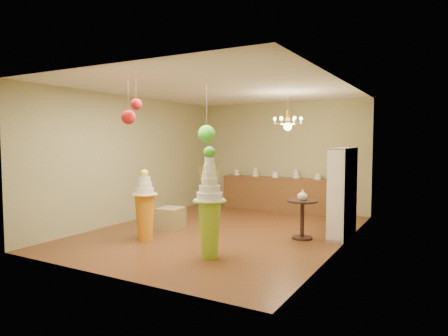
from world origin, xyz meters
The scene contains 17 objects.
floor centered at (0.00, 0.00, 0.00)m, with size 6.50×6.50×0.00m, color #593118.
ceiling centered at (0.00, 0.00, 3.00)m, with size 6.50×6.50×0.00m, color silver.
wall_back centered at (0.00, 3.25, 1.50)m, with size 5.00×0.04×3.00m, color #969264.
wall_front centered at (0.00, -3.25, 1.50)m, with size 5.00×0.04×3.00m, color #969264.
wall_left centered at (-2.50, 0.00, 1.50)m, with size 0.04×6.50×3.00m, color #969264.
wall_right centered at (2.50, 0.00, 1.50)m, with size 0.04×6.50×3.00m, color #969264.
pedestal_green centered at (0.75, -1.75, 0.73)m, with size 0.63×0.63×1.85m.
pedestal_orange centered at (-0.94, -1.38, 0.58)m, with size 0.55×0.55×1.39m.
burlap_riser centered at (-1.11, -0.35, 0.24)m, with size 0.52×0.52×0.47m, color olive.
sideboard centered at (0.00, 2.97, 0.48)m, with size 3.04×0.54×1.16m.
shelving_unit centered at (2.34, 0.80, 0.90)m, with size 0.33×1.20×1.80m.
round_table centered at (1.69, 0.24, 0.50)m, with size 0.77×0.77×0.77m.
vase centered at (1.69, 0.24, 0.88)m, with size 0.20×0.20×0.21m, color silver.
pom_red_left centered at (-0.52, -2.26, 2.34)m, with size 0.24×0.24×0.78m.
pom_green_mid centered at (0.50, -1.43, 2.06)m, with size 0.30×0.30×1.09m.
pom_red_right centered at (-0.30, -2.31, 2.54)m, with size 0.18×0.18×0.56m.
chandelier centered at (1.09, 0.97, 2.30)m, with size 0.83×0.83×0.85m.
Camera 1 is at (4.16, -7.31, 1.95)m, focal length 32.00 mm.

